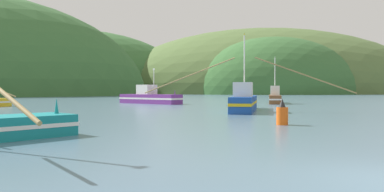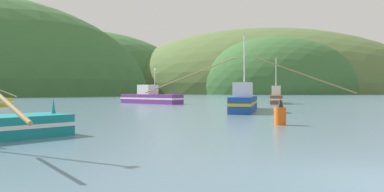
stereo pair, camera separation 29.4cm
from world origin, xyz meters
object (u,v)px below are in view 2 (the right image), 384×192
fishing_boat_purple (150,97)px  channel_buoy (280,114)px  fishing_boat_brown (276,98)px  fishing_boat_blue (244,101)px

fishing_boat_purple → channel_buoy: bearing=-31.5°
fishing_boat_brown → channel_buoy: bearing=179.8°
fishing_boat_brown → channel_buoy: 34.88m
fishing_boat_blue → channel_buoy: size_ratio=11.98×
fishing_boat_blue → fishing_boat_purple: bearing=42.6°
fishing_boat_brown → fishing_boat_blue: bearing=171.4°
fishing_boat_blue → fishing_boat_purple: (-6.17, 21.53, -0.01)m
channel_buoy → fishing_boat_blue: bearing=76.2°
fishing_boat_purple → fishing_boat_brown: 18.79m
fishing_boat_purple → channel_buoy: size_ratio=6.82×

